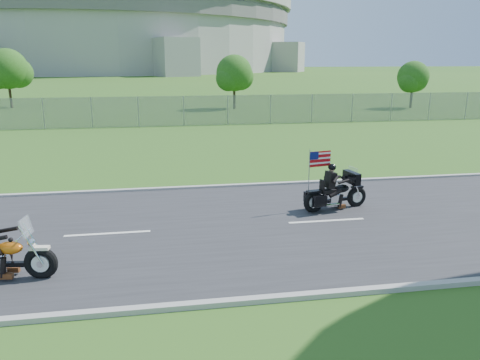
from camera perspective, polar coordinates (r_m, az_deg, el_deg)
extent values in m
plane|color=#2B561B|center=(12.72, -6.80, -6.14)|extent=(420.00, 420.00, 0.00)
cube|color=#28282B|center=(12.71, -6.81, -6.06)|extent=(120.00, 8.00, 0.04)
cube|color=#9E9B93|center=(16.55, -7.51, -1.02)|extent=(120.00, 0.18, 0.12)
cube|color=#9E9B93|center=(9.03, -5.48, -14.96)|extent=(120.00, 0.18, 0.12)
cube|color=gray|center=(32.40, -17.63, 7.85)|extent=(60.00, 0.03, 2.00)
cylinder|color=#A3A099|center=(183.01, -16.23, 15.92)|extent=(130.00, 130.00, 20.00)
cylinder|color=#605E5B|center=(183.36, -16.39, 18.10)|extent=(132.00, 132.00, 4.00)
cylinder|color=#A3A099|center=(183.86, -16.54, 19.96)|extent=(134.00, 134.00, 6.00)
cylinder|color=#382316|center=(42.50, -0.70, 10.37)|extent=(0.22, 0.22, 2.52)
sphere|color=#244B14|center=(42.40, -0.71, 12.92)|extent=(3.20, 3.20, 3.20)
sphere|color=#244B14|center=(42.99, 0.05, 12.46)|extent=(2.40, 2.40, 2.40)
sphere|color=#244B14|center=(41.94, -1.40, 12.28)|extent=(2.24, 2.24, 2.24)
cylinder|color=#382316|center=(47.94, -26.24, 9.55)|extent=(0.22, 0.22, 2.80)
sphere|color=#244B14|center=(47.85, -26.53, 12.04)|extent=(3.60, 3.60, 3.60)
sphere|color=#244B14|center=(48.18, -25.45, 11.69)|extent=(2.70, 2.70, 2.70)
cylinder|color=#382316|center=(45.90, 20.16, 9.64)|extent=(0.22, 0.22, 2.24)
sphere|color=#244B14|center=(45.81, 20.35, 11.72)|extent=(2.80, 2.80, 2.80)
sphere|color=#244B14|center=(46.46, 20.67, 11.33)|extent=(2.10, 2.10, 2.10)
sphere|color=#244B14|center=(45.28, 19.97, 11.22)|extent=(1.96, 1.96, 1.96)
torus|color=black|center=(10.72, -23.09, -9.28)|extent=(0.72, 0.27, 0.71)
ellipsoid|color=orange|center=(10.83, -26.27, -7.43)|extent=(0.57, 0.38, 0.27)
cube|color=silver|center=(10.52, -24.65, -5.20)|extent=(0.10, 0.44, 0.38)
torus|color=black|center=(14.88, 14.01, -1.99)|extent=(0.68, 0.29, 0.66)
torus|color=black|center=(14.08, 8.95, -2.66)|extent=(0.68, 0.29, 0.66)
ellipsoid|color=black|center=(14.48, 12.27, -1.02)|extent=(0.55, 0.38, 0.25)
cube|color=black|center=(14.25, 10.70, -1.34)|extent=(0.53, 0.36, 0.11)
cube|color=black|center=(14.18, 10.92, 0.02)|extent=(0.28, 0.39, 0.49)
sphere|color=black|center=(14.11, 11.15, 1.54)|extent=(0.28, 0.28, 0.24)
cube|color=black|center=(14.59, 13.45, 0.30)|extent=(0.34, 0.74, 0.36)
cube|color=#B70C11|center=(14.05, 9.74, 2.55)|extent=(0.70, 0.16, 0.46)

